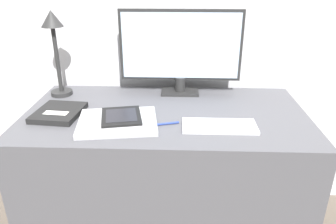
{
  "coord_description": "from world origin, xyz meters",
  "views": [
    {
      "loc": [
        0.06,
        -1.12,
        1.28
      ],
      "look_at": [
        0.02,
        0.04,
        0.77
      ],
      "focal_mm": 35.0,
      "sensor_mm": 36.0,
      "label": 1
    }
  ],
  "objects_px": {
    "notebook": "(59,113)",
    "pen": "(161,124)",
    "monitor": "(181,50)",
    "desk_lamp": "(54,39)",
    "ereader": "(121,116)",
    "laptop": "(118,122)",
    "keyboard": "(219,126)"
  },
  "relations": [
    {
      "from": "monitor",
      "to": "keyboard",
      "type": "xyz_separation_m",
      "value": [
        0.16,
        -0.38,
        -0.21
      ]
    },
    {
      "from": "monitor",
      "to": "notebook",
      "type": "relative_size",
      "value": 2.57
    },
    {
      "from": "ereader",
      "to": "pen",
      "type": "bearing_deg",
      "value": -9.04
    },
    {
      "from": "monitor",
      "to": "ereader",
      "type": "xyz_separation_m",
      "value": [
        -0.24,
        -0.34,
        -0.19
      ]
    },
    {
      "from": "desk_lamp",
      "to": "pen",
      "type": "distance_m",
      "value": 0.66
    },
    {
      "from": "ereader",
      "to": "notebook",
      "type": "distance_m",
      "value": 0.28
    },
    {
      "from": "ereader",
      "to": "pen",
      "type": "relative_size",
      "value": 1.47
    },
    {
      "from": "desk_lamp",
      "to": "keyboard",
      "type": "bearing_deg",
      "value": -24.33
    },
    {
      "from": "monitor",
      "to": "desk_lamp",
      "type": "bearing_deg",
      "value": -175.32
    },
    {
      "from": "monitor",
      "to": "ereader",
      "type": "bearing_deg",
      "value": -124.35
    },
    {
      "from": "notebook",
      "to": "keyboard",
      "type": "bearing_deg",
      "value": -7.77
    },
    {
      "from": "keyboard",
      "to": "pen",
      "type": "xyz_separation_m",
      "value": [
        -0.23,
        0.01,
        -0.0
      ]
    },
    {
      "from": "laptop",
      "to": "desk_lamp",
      "type": "relative_size",
      "value": 0.84
    },
    {
      "from": "ereader",
      "to": "pen",
      "type": "xyz_separation_m",
      "value": [
        0.16,
        -0.03,
        -0.02
      ]
    },
    {
      "from": "notebook",
      "to": "pen",
      "type": "xyz_separation_m",
      "value": [
        0.44,
        -0.08,
        -0.01
      ]
    },
    {
      "from": "desk_lamp",
      "to": "monitor",
      "type": "bearing_deg",
      "value": 4.68
    },
    {
      "from": "monitor",
      "to": "pen",
      "type": "distance_m",
      "value": 0.43
    },
    {
      "from": "notebook",
      "to": "pen",
      "type": "bearing_deg",
      "value": -10.32
    },
    {
      "from": "laptop",
      "to": "ereader",
      "type": "xyz_separation_m",
      "value": [
        0.01,
        0.02,
        0.01
      ]
    },
    {
      "from": "desk_lamp",
      "to": "ereader",
      "type": "bearing_deg",
      "value": -40.59
    },
    {
      "from": "keyboard",
      "to": "notebook",
      "type": "relative_size",
      "value": 1.28
    },
    {
      "from": "ereader",
      "to": "notebook",
      "type": "relative_size",
      "value": 0.92
    },
    {
      "from": "laptop",
      "to": "pen",
      "type": "distance_m",
      "value": 0.17
    },
    {
      "from": "notebook",
      "to": "pen",
      "type": "relative_size",
      "value": 1.59
    },
    {
      "from": "monitor",
      "to": "desk_lamp",
      "type": "xyz_separation_m",
      "value": [
        -0.58,
        -0.05,
        0.06
      ]
    },
    {
      "from": "monitor",
      "to": "desk_lamp",
      "type": "relative_size",
      "value": 1.44
    },
    {
      "from": "laptop",
      "to": "pen",
      "type": "height_order",
      "value": "laptop"
    },
    {
      "from": "keyboard",
      "to": "desk_lamp",
      "type": "xyz_separation_m",
      "value": [
        -0.74,
        0.33,
        0.27
      ]
    },
    {
      "from": "pen",
      "to": "notebook",
      "type": "bearing_deg",
      "value": 169.68
    },
    {
      "from": "ereader",
      "to": "notebook",
      "type": "xyz_separation_m",
      "value": [
        -0.28,
        0.05,
        -0.01
      ]
    },
    {
      "from": "laptop",
      "to": "pen",
      "type": "relative_size",
      "value": 2.39
    },
    {
      "from": "laptop",
      "to": "pen",
      "type": "bearing_deg",
      "value": -0.63
    }
  ]
}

